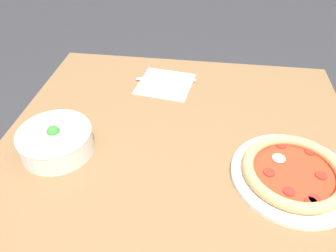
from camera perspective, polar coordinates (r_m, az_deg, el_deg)
dining_table at (r=0.89m, az=1.14°, el=-11.66°), size 1.03×0.93×0.78m
pizza at (r=0.81m, az=21.01°, el=-7.63°), size 0.28×0.28×0.04m
bowl at (r=0.85m, az=-19.09°, el=-2.34°), size 0.18×0.18×0.08m
napkin at (r=1.08m, az=-0.50°, el=7.35°), size 0.19×0.19×0.00m
fork at (r=1.06m, az=-0.60°, el=6.81°), size 0.03×0.17×0.00m
knife at (r=1.09m, az=0.11°, el=8.07°), size 0.03×0.20×0.01m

